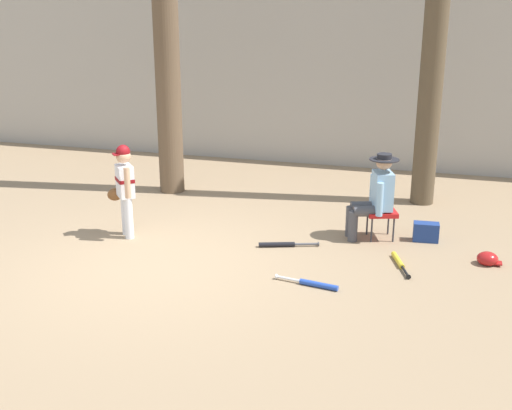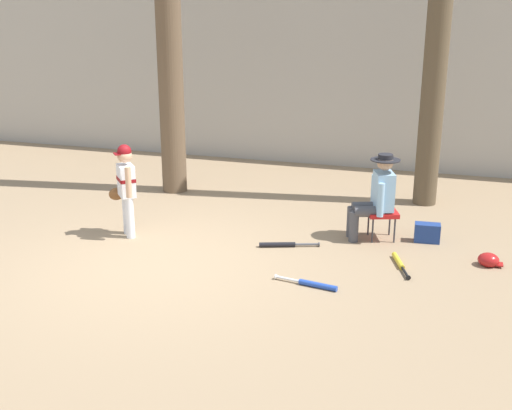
{
  "view_description": "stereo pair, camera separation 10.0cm",
  "coord_description": "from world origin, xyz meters",
  "px_view_note": "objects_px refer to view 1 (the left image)",
  "views": [
    {
      "loc": [
        3.31,
        -6.66,
        3.12
      ],
      "look_at": [
        1.14,
        0.5,
        0.75
      ],
      "focal_mm": 44.78,
      "sensor_mm": 36.0,
      "label": 1
    },
    {
      "loc": [
        3.41,
        -6.63,
        3.12
      ],
      "look_at": [
        1.14,
        0.5,
        0.75
      ],
      "focal_mm": 44.78,
      "sensor_mm": 36.0,
      "label": 2
    }
  ],
  "objects_px": {
    "seated_spectator": "(375,194)",
    "folding_stool": "(381,213)",
    "young_ballplayer": "(124,185)",
    "bat_yellow_trainer": "(399,262)",
    "tree_behind_spectator": "(436,29)",
    "tree_near_player": "(166,34)",
    "handbag_beside_stool": "(426,232)",
    "bat_black_composite": "(281,244)",
    "bat_blue_youth": "(314,284)",
    "batting_helmet_red": "(488,259)"
  },
  "relations": [
    {
      "from": "seated_spectator",
      "to": "handbag_beside_stool",
      "type": "height_order",
      "value": "seated_spectator"
    },
    {
      "from": "young_ballplayer",
      "to": "handbag_beside_stool",
      "type": "height_order",
      "value": "young_ballplayer"
    },
    {
      "from": "bat_blue_youth",
      "to": "bat_black_composite",
      "type": "bearing_deg",
      "value": 121.37
    },
    {
      "from": "handbag_beside_stool",
      "to": "bat_yellow_trainer",
      "type": "bearing_deg",
      "value": -106.2
    },
    {
      "from": "young_ballplayer",
      "to": "folding_stool",
      "type": "height_order",
      "value": "young_ballplayer"
    },
    {
      "from": "bat_blue_youth",
      "to": "tree_near_player",
      "type": "bearing_deg",
      "value": 135.18
    },
    {
      "from": "tree_near_player",
      "to": "folding_stool",
      "type": "xyz_separation_m",
      "value": [
        3.72,
        -1.33,
        -2.28
      ]
    },
    {
      "from": "bat_blue_youth",
      "to": "handbag_beside_stool",
      "type": "bearing_deg",
      "value": 58.57
    },
    {
      "from": "folding_stool",
      "to": "batting_helmet_red",
      "type": "distance_m",
      "value": 1.53
    },
    {
      "from": "batting_helmet_red",
      "to": "tree_near_player",
      "type": "bearing_deg",
      "value": 159.76
    },
    {
      "from": "handbag_beside_stool",
      "to": "bat_blue_youth",
      "type": "relative_size",
      "value": 0.44
    },
    {
      "from": "folding_stool",
      "to": "bat_yellow_trainer",
      "type": "xyz_separation_m",
      "value": [
        0.34,
        -0.88,
        -0.33
      ]
    },
    {
      "from": "bat_yellow_trainer",
      "to": "batting_helmet_red",
      "type": "height_order",
      "value": "batting_helmet_red"
    },
    {
      "from": "tree_behind_spectator",
      "to": "seated_spectator",
      "type": "bearing_deg",
      "value": -106.37
    },
    {
      "from": "seated_spectator",
      "to": "bat_blue_youth",
      "type": "height_order",
      "value": "seated_spectator"
    },
    {
      "from": "bat_black_composite",
      "to": "batting_helmet_red",
      "type": "xyz_separation_m",
      "value": [
        2.62,
        0.16,
        0.04
      ]
    },
    {
      "from": "tree_behind_spectator",
      "to": "seated_spectator",
      "type": "distance_m",
      "value": 2.91
    },
    {
      "from": "tree_near_player",
      "to": "batting_helmet_red",
      "type": "height_order",
      "value": "tree_near_player"
    },
    {
      "from": "folding_stool",
      "to": "tree_near_player",
      "type": "bearing_deg",
      "value": 160.37
    },
    {
      "from": "bat_blue_youth",
      "to": "bat_yellow_trainer",
      "type": "relative_size",
      "value": 1.06
    },
    {
      "from": "tree_near_player",
      "to": "seated_spectator",
      "type": "bearing_deg",
      "value": -20.54
    },
    {
      "from": "handbag_beside_stool",
      "to": "batting_helmet_red",
      "type": "xyz_separation_m",
      "value": [
        0.78,
        -0.63,
        -0.05
      ]
    },
    {
      "from": "young_ballplayer",
      "to": "batting_helmet_red",
      "type": "distance_m",
      "value": 4.86
    },
    {
      "from": "handbag_beside_stool",
      "to": "batting_helmet_red",
      "type": "relative_size",
      "value": 1.11
    },
    {
      "from": "handbag_beside_stool",
      "to": "bat_black_composite",
      "type": "distance_m",
      "value": 2.0
    },
    {
      "from": "bat_yellow_trainer",
      "to": "seated_spectator",
      "type": "bearing_deg",
      "value": 117.05
    },
    {
      "from": "bat_yellow_trainer",
      "to": "bat_black_composite",
      "type": "xyz_separation_m",
      "value": [
        -1.56,
        0.16,
        0.0
      ]
    },
    {
      "from": "young_ballplayer",
      "to": "bat_yellow_trainer",
      "type": "bearing_deg",
      "value": 0.88
    },
    {
      "from": "bat_blue_youth",
      "to": "bat_black_composite",
      "type": "relative_size",
      "value": 0.98
    },
    {
      "from": "tree_behind_spectator",
      "to": "young_ballplayer",
      "type": "distance_m",
      "value": 5.19
    },
    {
      "from": "tree_near_player",
      "to": "bat_blue_youth",
      "type": "xyz_separation_m",
      "value": [
        3.18,
        -3.16,
        -2.62
      ]
    },
    {
      "from": "handbag_beside_stool",
      "to": "tree_behind_spectator",
      "type": "bearing_deg",
      "value": 94.61
    },
    {
      "from": "young_ballplayer",
      "to": "folding_stool",
      "type": "distance_m",
      "value": 3.55
    },
    {
      "from": "seated_spectator",
      "to": "bat_black_composite",
      "type": "distance_m",
      "value": 1.46
    },
    {
      "from": "seated_spectator",
      "to": "folding_stool",
      "type": "bearing_deg",
      "value": 18.89
    },
    {
      "from": "tree_near_player",
      "to": "bat_yellow_trainer",
      "type": "height_order",
      "value": "tree_near_player"
    },
    {
      "from": "bat_yellow_trainer",
      "to": "bat_blue_youth",
      "type": "bearing_deg",
      "value": -132.98
    },
    {
      "from": "young_ballplayer",
      "to": "tree_behind_spectator",
      "type": "bearing_deg",
      "value": 36.07
    },
    {
      "from": "seated_spectator",
      "to": "young_ballplayer",
      "type": "bearing_deg",
      "value": -164.71
    },
    {
      "from": "folding_stool",
      "to": "batting_helmet_red",
      "type": "xyz_separation_m",
      "value": [
        1.4,
        -0.56,
        -0.29
      ]
    },
    {
      "from": "handbag_beside_stool",
      "to": "bat_blue_youth",
      "type": "xyz_separation_m",
      "value": [
        -1.16,
        -1.9,
        -0.1
      ]
    },
    {
      "from": "tree_behind_spectator",
      "to": "bat_yellow_trainer",
      "type": "height_order",
      "value": "tree_behind_spectator"
    },
    {
      "from": "handbag_beside_stool",
      "to": "young_ballplayer",
      "type": "bearing_deg",
      "value": -165.92
    },
    {
      "from": "seated_spectator",
      "to": "handbag_beside_stool",
      "type": "bearing_deg",
      "value": 8.27
    },
    {
      "from": "young_ballplayer",
      "to": "bat_yellow_trainer",
      "type": "height_order",
      "value": "young_ballplayer"
    },
    {
      "from": "tree_behind_spectator",
      "to": "young_ballplayer",
      "type": "height_order",
      "value": "tree_behind_spectator"
    },
    {
      "from": "young_ballplayer",
      "to": "handbag_beside_stool",
      "type": "distance_m",
      "value": 4.19
    },
    {
      "from": "bat_blue_youth",
      "to": "folding_stool",
      "type": "bearing_deg",
      "value": 73.39
    },
    {
      "from": "handbag_beside_stool",
      "to": "bat_black_composite",
      "type": "height_order",
      "value": "handbag_beside_stool"
    },
    {
      "from": "bat_yellow_trainer",
      "to": "bat_black_composite",
      "type": "distance_m",
      "value": 1.57
    }
  ]
}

